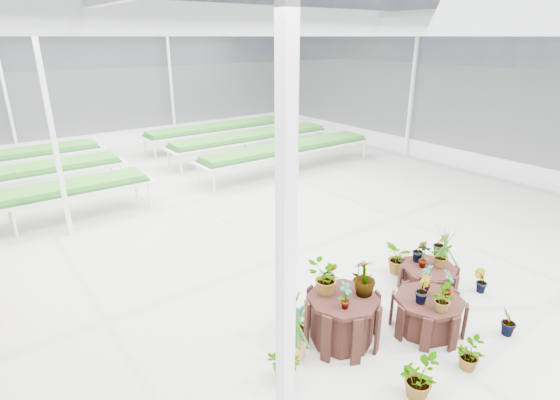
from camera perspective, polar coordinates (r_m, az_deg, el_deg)
ground_plane at (r=8.64m, az=0.39°, el=-8.48°), size 24.00×24.00×0.00m
greenhouse_shell at (r=7.80m, az=0.43°, el=6.12°), size 18.00×24.00×4.50m
steel_frame at (r=7.80m, az=0.43°, el=6.12°), size 18.00×24.00×4.50m
nursery_benches at (r=14.49m, az=-17.06°, el=4.56°), size 16.00×7.00×0.84m
plinth_tall at (r=6.61m, az=8.11°, el=-15.12°), size 1.40×1.40×0.73m
plinth_mid at (r=7.14m, az=18.70°, el=-13.97°), size 1.23×1.23×0.55m
plinth_low at (r=8.21m, az=18.77°, el=-9.59°), size 1.11×1.11×0.44m
nursery_plants at (r=7.12m, az=14.07°, el=-11.43°), size 5.06×2.82×1.29m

